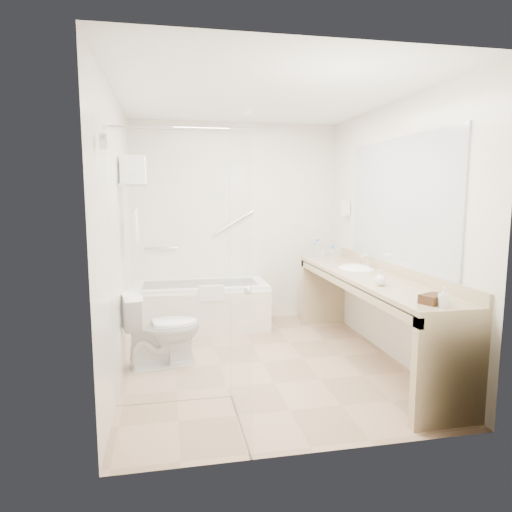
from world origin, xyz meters
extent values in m
plane|color=tan|center=(0.00, 0.00, 0.00)|extent=(3.20, 3.20, 0.00)
cube|color=white|center=(0.00, 0.00, 2.50)|extent=(2.60, 3.20, 0.10)
cube|color=silver|center=(0.00, 1.60, 1.25)|extent=(2.60, 0.10, 2.50)
cube|color=silver|center=(0.00, -1.60, 1.25)|extent=(2.60, 0.10, 2.50)
cube|color=silver|center=(-1.30, 0.00, 1.25)|extent=(0.10, 3.20, 2.50)
cube|color=silver|center=(1.30, 0.00, 1.25)|extent=(0.10, 3.20, 2.50)
cube|color=white|center=(-0.50, 1.25, 0.28)|extent=(1.60, 0.70, 0.55)
cube|color=silver|center=(-0.50, 0.89, 0.25)|extent=(1.60, 0.02, 0.50)
cube|color=white|center=(-0.40, 0.90, 0.50)|extent=(0.28, 0.06, 0.18)
cylinder|color=silver|center=(-0.95, 1.56, 0.95)|extent=(0.40, 0.03, 0.03)
cylinder|color=silver|center=(-0.05, 1.56, 1.25)|extent=(0.53, 0.03, 0.33)
cube|color=silver|center=(-0.85, -0.70, 1.05)|extent=(0.90, 0.01, 2.10)
cube|color=silver|center=(-0.40, -1.15, 1.05)|extent=(0.02, 0.90, 2.10)
cylinder|color=silver|center=(-0.85, -0.70, 2.10)|extent=(0.90, 0.02, 0.02)
sphere|color=silver|center=(-0.37, -1.30, 1.00)|extent=(0.05, 0.05, 0.05)
cylinder|color=silver|center=(-1.25, -1.15, 1.95)|extent=(0.04, 0.10, 0.10)
cube|color=silver|center=(-1.17, 0.35, 1.70)|extent=(0.24, 0.55, 0.02)
cylinder|color=silver|center=(-1.17, 0.35, 1.48)|extent=(0.02, 0.55, 0.02)
cube|color=white|center=(-1.17, 0.35, 1.32)|extent=(0.03, 0.42, 0.32)
cube|color=white|center=(-1.17, 0.35, 1.76)|extent=(0.22, 0.40, 0.08)
cube|color=white|center=(-1.17, 0.35, 1.84)|extent=(0.22, 0.40, 0.08)
cube|color=white|center=(-1.17, 0.35, 1.93)|extent=(0.22, 0.40, 0.08)
cube|color=tan|center=(1.02, -0.15, 0.82)|extent=(0.55, 2.70, 0.05)
cube|color=tan|center=(1.29, -0.15, 0.90)|extent=(0.03, 2.70, 0.10)
cube|color=tan|center=(0.77, -0.15, 0.77)|extent=(0.04, 2.70, 0.08)
cube|color=tan|center=(1.02, -1.46, 0.40)|extent=(0.55, 0.08, 0.80)
cube|color=tan|center=(1.02, 1.16, 0.40)|extent=(0.55, 0.08, 0.80)
ellipsoid|color=white|center=(1.05, 0.25, 0.82)|extent=(0.40, 0.52, 0.14)
cylinder|color=silver|center=(1.20, 0.25, 0.93)|extent=(0.03, 0.03, 0.14)
cube|color=#B6BBC3|center=(1.29, -0.15, 1.55)|extent=(0.02, 2.00, 1.20)
cube|color=white|center=(1.25, 1.05, 1.45)|extent=(0.08, 0.10, 0.18)
imported|color=white|center=(-0.95, 0.10, 0.36)|extent=(0.79, 0.54, 0.71)
cube|color=#462E19|center=(0.98, -1.29, 0.88)|extent=(0.23, 0.20, 0.06)
imported|color=white|center=(0.99, -1.40, 0.88)|extent=(0.10, 0.15, 0.06)
imported|color=white|center=(0.90, -0.63, 0.90)|extent=(0.14, 0.16, 0.10)
cylinder|color=silver|center=(0.87, 0.45, 0.94)|extent=(0.07, 0.07, 0.19)
cylinder|color=blue|center=(0.87, 0.45, 1.05)|extent=(0.04, 0.04, 0.03)
cylinder|color=silver|center=(0.92, 1.10, 0.95)|extent=(0.07, 0.07, 0.19)
cylinder|color=blue|center=(0.92, 1.10, 1.06)|extent=(0.04, 0.04, 0.03)
cylinder|color=silver|center=(0.89, 1.10, 0.93)|extent=(0.05, 0.05, 0.15)
cylinder|color=blue|center=(0.89, 1.10, 1.01)|extent=(0.03, 0.03, 0.02)
cylinder|color=silver|center=(0.86, 0.80, 0.90)|extent=(0.10, 0.10, 0.10)
cylinder|color=silver|center=(0.97, 1.03, 0.90)|extent=(0.10, 0.10, 0.09)
camera|label=1|loc=(-0.88, -4.17, 1.64)|focal=32.00mm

